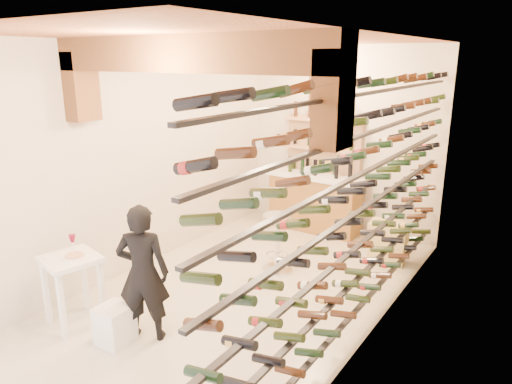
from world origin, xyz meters
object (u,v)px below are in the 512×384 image
Objects in this scene: back_counter at (315,201)px; chrome_barstool at (277,239)px; white_stool at (115,325)px; person at (143,273)px; tasting_table at (71,269)px; wine_rack at (360,198)px; crate_lower at (387,252)px.

back_counter is 1.99× the size of chrome_barstool.
white_stool is at bearing -92.40° from back_counter.
person is at bearing 52.97° from white_stool.
back_counter is 1.69× the size of tasting_table.
wine_rack reaches higher than person.
wine_rack is 3.35× the size of back_counter.
tasting_table reaches higher than chrome_barstool.
wine_rack reaches higher than back_counter.
wine_rack is 2.44m from crate_lower.
back_counter reaches higher than white_stool.
tasting_table is 1.96× the size of crate_lower.
person is (0.89, 0.25, 0.09)m from tasting_table.
crate_lower is (1.54, 3.43, -0.61)m from person.
wine_rack is at bearing -82.17° from crate_lower.
person is (-1.81, -1.45, -0.78)m from wine_rack.
chrome_barstool is at bearing 77.08° from tasting_table.
white_stool is 4.09m from crate_lower.
crate_lower is at bearing 69.46° from tasting_table.
crate_lower is (1.56, -0.67, -0.38)m from back_counter.
back_counter is (-1.83, 2.65, -1.02)m from wine_rack.
chrome_barstool is 1.66× the size of crate_lower.
chrome_barstool is at bearing -79.78° from back_counter.
person is at bearing 28.69° from tasting_table.
white_stool is (-0.18, -4.37, -0.32)m from back_counter.
wine_rack is 3.71× the size of person.
tasting_table is 2.37× the size of white_stool.
crate_lower is at bearing 97.83° from wine_rack.
crate_lower is at bearing -144.78° from person.
wine_rack is 3.38m from back_counter.
wine_rack reaches higher than chrome_barstool.
tasting_table is 2.78m from chrome_barstool.
crate_lower is (-0.27, 1.98, -1.39)m from wine_rack.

